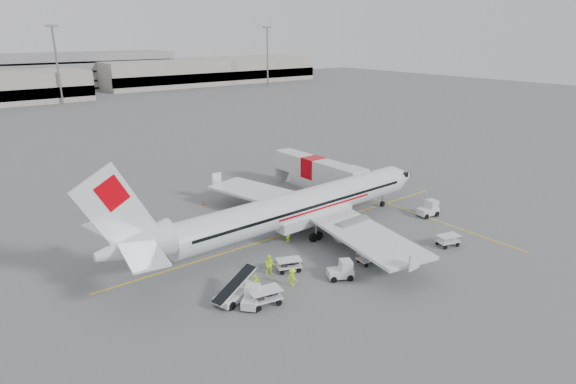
{
  "coord_description": "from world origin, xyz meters",
  "views": [
    {
      "loc": [
        -30.29,
        -37.07,
        20.28
      ],
      "look_at": [
        0.0,
        2.0,
        3.8
      ],
      "focal_mm": 30.0,
      "sensor_mm": 36.0,
      "label": 1
    }
  ],
  "objects_px": {
    "belt_loader": "(236,284)",
    "tug_mid": "(340,270)",
    "jet_bridge": "(313,175)",
    "aircraft": "(301,185)",
    "tug_aft": "(251,297)",
    "tug_fore": "(428,208)"
  },
  "relations": [
    {
      "from": "jet_bridge",
      "to": "belt_loader",
      "type": "relative_size",
      "value": 3.45
    },
    {
      "from": "jet_bridge",
      "to": "tug_aft",
      "type": "relative_size",
      "value": 8.5
    },
    {
      "from": "aircraft",
      "to": "tug_mid",
      "type": "relative_size",
      "value": 18.16
    },
    {
      "from": "aircraft",
      "to": "tug_aft",
      "type": "bearing_deg",
      "value": -146.07
    },
    {
      "from": "aircraft",
      "to": "tug_fore",
      "type": "xyz_separation_m",
      "value": [
        14.87,
        -4.98,
        -4.46
      ]
    },
    {
      "from": "aircraft",
      "to": "belt_loader",
      "type": "bearing_deg",
      "value": -152.19
    },
    {
      "from": "aircraft",
      "to": "tug_aft",
      "type": "height_order",
      "value": "aircraft"
    },
    {
      "from": "belt_loader",
      "to": "tug_fore",
      "type": "height_order",
      "value": "belt_loader"
    },
    {
      "from": "aircraft",
      "to": "tug_fore",
      "type": "height_order",
      "value": "aircraft"
    },
    {
      "from": "tug_mid",
      "to": "tug_aft",
      "type": "bearing_deg",
      "value": -159.53
    },
    {
      "from": "tug_fore",
      "to": "tug_aft",
      "type": "xyz_separation_m",
      "value": [
        -26.93,
        -3.68,
        -0.12
      ]
    },
    {
      "from": "tug_fore",
      "to": "tug_aft",
      "type": "distance_m",
      "value": 27.18
    },
    {
      "from": "aircraft",
      "to": "jet_bridge",
      "type": "bearing_deg",
      "value": 42.61
    },
    {
      "from": "belt_loader",
      "to": "tug_fore",
      "type": "relative_size",
      "value": 2.14
    },
    {
      "from": "aircraft",
      "to": "tug_fore",
      "type": "distance_m",
      "value": 16.3
    },
    {
      "from": "aircraft",
      "to": "jet_bridge",
      "type": "height_order",
      "value": "aircraft"
    },
    {
      "from": "jet_bridge",
      "to": "belt_loader",
      "type": "bearing_deg",
      "value": -144.48
    },
    {
      "from": "jet_bridge",
      "to": "tug_mid",
      "type": "bearing_deg",
      "value": -126.58
    },
    {
      "from": "jet_bridge",
      "to": "tug_fore",
      "type": "relative_size",
      "value": 7.37
    },
    {
      "from": "jet_bridge",
      "to": "belt_loader",
      "type": "distance_m",
      "value": 28.5
    },
    {
      "from": "aircraft",
      "to": "belt_loader",
      "type": "distance_m",
      "value": 14.77
    },
    {
      "from": "belt_loader",
      "to": "tug_mid",
      "type": "height_order",
      "value": "belt_loader"
    }
  ]
}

